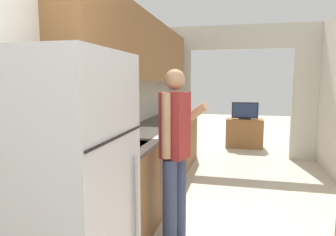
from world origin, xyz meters
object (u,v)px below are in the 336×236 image
object	(u,v)px
refrigerator	(60,195)
person	(175,152)
television	(245,111)
tv_cabinet	(244,133)
range_oven	(145,168)

from	to	relation	value
refrigerator	person	size ratio (longest dim) A/B	1.04
television	person	bearing A→B (deg)	-99.76
person	tv_cabinet	distance (m)	4.23
range_oven	television	bearing A→B (deg)	70.49
refrigerator	television	size ratio (longest dim) A/B	2.93
refrigerator	television	xyz separation A→B (m)	(1.15, 5.20, -0.01)
refrigerator	television	bearing A→B (deg)	77.48
tv_cabinet	television	xyz separation A→B (m)	(0.00, -0.04, 0.50)
range_oven	tv_cabinet	bearing A→B (deg)	70.71
refrigerator	television	distance (m)	5.32
tv_cabinet	television	size ratio (longest dim) A/B	1.41
refrigerator	person	distance (m)	1.19
tv_cabinet	person	bearing A→B (deg)	-99.66
refrigerator	person	xyz separation A→B (m)	(0.45, 1.10, 0.02)
refrigerator	range_oven	size ratio (longest dim) A/B	1.60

